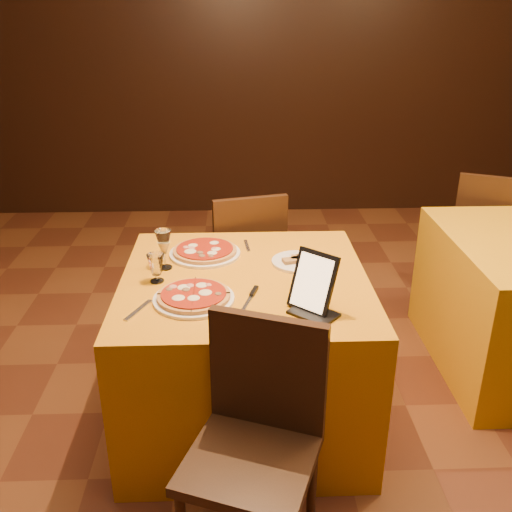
{
  "coord_description": "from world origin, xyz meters",
  "views": [
    {
      "loc": [
        -0.47,
        -1.88,
        1.86
      ],
      "look_at": [
        -0.39,
        0.4,
        0.86
      ],
      "focal_mm": 40.0,
      "sensor_mm": 36.0,
      "label": 1
    }
  ],
  "objects_px": {
    "main_table": "(245,348)",
    "tablet": "(313,282)",
    "chair_side_far": "(486,235)",
    "wine_glass": "(164,249)",
    "pizza_near": "(194,297)",
    "water_glass": "(156,268)",
    "chair_main_far": "(242,260)",
    "chair_main_near": "(250,461)",
    "pizza_far": "(205,252)"
  },
  "relations": [
    {
      "from": "chair_main_near",
      "to": "pizza_near",
      "type": "relative_size",
      "value": 2.72
    },
    {
      "from": "chair_main_near",
      "to": "wine_glass",
      "type": "xyz_separation_m",
      "value": [
        -0.36,
        0.92,
        0.39
      ]
    },
    {
      "from": "main_table",
      "to": "pizza_near",
      "type": "xyz_separation_m",
      "value": [
        -0.21,
        -0.21,
        0.39
      ]
    },
    {
      "from": "chair_side_far",
      "to": "pizza_near",
      "type": "relative_size",
      "value": 2.72
    },
    {
      "from": "main_table",
      "to": "tablet",
      "type": "relative_size",
      "value": 4.51
    },
    {
      "from": "water_glass",
      "to": "tablet",
      "type": "height_order",
      "value": "tablet"
    },
    {
      "from": "main_table",
      "to": "chair_side_far",
      "type": "height_order",
      "value": "chair_side_far"
    },
    {
      "from": "chair_main_near",
      "to": "pizza_near",
      "type": "xyz_separation_m",
      "value": [
        -0.21,
        0.6,
        0.31
      ]
    },
    {
      "from": "main_table",
      "to": "chair_side_far",
      "type": "xyz_separation_m",
      "value": [
        1.63,
        1.19,
        0.08
      ]
    },
    {
      "from": "water_glass",
      "to": "chair_main_far",
      "type": "bearing_deg",
      "value": 66.12
    },
    {
      "from": "water_glass",
      "to": "chair_side_far",
      "type": "bearing_deg",
      "value": 31.15
    },
    {
      "from": "main_table",
      "to": "chair_main_near",
      "type": "xyz_separation_m",
      "value": [
        0.0,
        -0.82,
        0.08
      ]
    },
    {
      "from": "wine_glass",
      "to": "water_glass",
      "type": "xyz_separation_m",
      "value": [
        -0.02,
        -0.14,
        -0.03
      ]
    },
    {
      "from": "wine_glass",
      "to": "tablet",
      "type": "height_order",
      "value": "tablet"
    },
    {
      "from": "main_table",
      "to": "water_glass",
      "type": "distance_m",
      "value": 0.59
    },
    {
      "from": "main_table",
      "to": "tablet",
      "type": "distance_m",
      "value": 0.64
    },
    {
      "from": "chair_main_far",
      "to": "wine_glass",
      "type": "distance_m",
      "value": 0.9
    },
    {
      "from": "chair_side_far",
      "to": "pizza_near",
      "type": "bearing_deg",
      "value": 61.34
    },
    {
      "from": "chair_side_far",
      "to": "wine_glass",
      "type": "bearing_deg",
      "value": 52.51
    },
    {
      "from": "chair_main_near",
      "to": "chair_main_far",
      "type": "distance_m",
      "value": 1.65
    },
    {
      "from": "chair_main_far",
      "to": "chair_side_far",
      "type": "distance_m",
      "value": 1.67
    },
    {
      "from": "chair_main_far",
      "to": "wine_glass",
      "type": "xyz_separation_m",
      "value": [
        -0.36,
        -0.73,
        0.39
      ]
    },
    {
      "from": "main_table",
      "to": "chair_main_near",
      "type": "relative_size",
      "value": 1.21
    },
    {
      "from": "wine_glass",
      "to": "water_glass",
      "type": "distance_m",
      "value": 0.15
    },
    {
      "from": "pizza_far",
      "to": "chair_main_far",
      "type": "bearing_deg",
      "value": 72.08
    },
    {
      "from": "wine_glass",
      "to": "pizza_near",
      "type": "bearing_deg",
      "value": -64.84
    },
    {
      "from": "main_table",
      "to": "pizza_near",
      "type": "relative_size",
      "value": 3.28
    },
    {
      "from": "wine_glass",
      "to": "water_glass",
      "type": "bearing_deg",
      "value": -98.36
    },
    {
      "from": "chair_main_far",
      "to": "tablet",
      "type": "bearing_deg",
      "value": 89.14
    },
    {
      "from": "main_table",
      "to": "chair_main_far",
      "type": "distance_m",
      "value": 0.84
    },
    {
      "from": "chair_main_far",
      "to": "pizza_near",
      "type": "xyz_separation_m",
      "value": [
        -0.21,
        -1.05,
        0.31
      ]
    },
    {
      "from": "chair_main_near",
      "to": "wine_glass",
      "type": "relative_size",
      "value": 4.79
    },
    {
      "from": "pizza_far",
      "to": "tablet",
      "type": "distance_m",
      "value": 0.73
    },
    {
      "from": "wine_glass",
      "to": "tablet",
      "type": "relative_size",
      "value": 0.78
    },
    {
      "from": "pizza_near",
      "to": "wine_glass",
      "type": "bearing_deg",
      "value": 115.16
    },
    {
      "from": "pizza_far",
      "to": "tablet",
      "type": "relative_size",
      "value": 1.41
    },
    {
      "from": "wine_glass",
      "to": "tablet",
      "type": "distance_m",
      "value": 0.75
    },
    {
      "from": "main_table",
      "to": "tablet",
      "type": "xyz_separation_m",
      "value": [
        0.26,
        -0.3,
        0.49
      ]
    },
    {
      "from": "pizza_near",
      "to": "water_glass",
      "type": "distance_m",
      "value": 0.26
    },
    {
      "from": "chair_main_far",
      "to": "chair_side_far",
      "type": "xyz_separation_m",
      "value": [
        1.63,
        0.35,
        0.0
      ]
    },
    {
      "from": "water_glass",
      "to": "pizza_far",
      "type": "bearing_deg",
      "value": 55.62
    },
    {
      "from": "main_table",
      "to": "pizza_far",
      "type": "relative_size",
      "value": 3.19
    },
    {
      "from": "chair_main_near",
      "to": "tablet",
      "type": "height_order",
      "value": "tablet"
    },
    {
      "from": "chair_main_far",
      "to": "water_glass",
      "type": "distance_m",
      "value": 1.02
    },
    {
      "from": "water_glass",
      "to": "tablet",
      "type": "distance_m",
      "value": 0.7
    },
    {
      "from": "wine_glass",
      "to": "water_glass",
      "type": "relative_size",
      "value": 1.46
    },
    {
      "from": "chair_main_near",
      "to": "pizza_near",
      "type": "bearing_deg",
      "value": 130.19
    },
    {
      "from": "main_table",
      "to": "chair_side_far",
      "type": "relative_size",
      "value": 1.21
    },
    {
      "from": "main_table",
      "to": "chair_main_far",
      "type": "relative_size",
      "value": 1.21
    },
    {
      "from": "pizza_far",
      "to": "wine_glass",
      "type": "height_order",
      "value": "wine_glass"
    }
  ]
}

